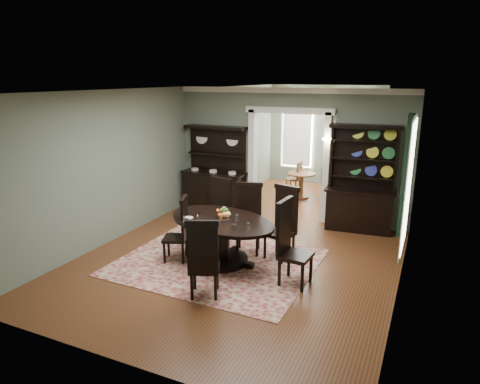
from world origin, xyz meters
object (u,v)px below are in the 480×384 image
(dining_table, at_px, (222,233))
(welsh_dresser, at_px, (360,193))
(sideboard, at_px, (215,181))
(parlor_table, at_px, (302,182))

(dining_table, distance_m, welsh_dresser, 3.40)
(dining_table, height_order, welsh_dresser, welsh_dresser)
(welsh_dresser, bearing_deg, sideboard, 175.38)
(dining_table, relative_size, welsh_dresser, 1.07)
(dining_table, height_order, parlor_table, dining_table)
(dining_table, bearing_deg, sideboard, 137.16)
(welsh_dresser, height_order, parlor_table, welsh_dresser)
(sideboard, xyz_separation_m, welsh_dresser, (3.52, -0.00, 0.10))
(sideboard, relative_size, parlor_table, 2.74)
(dining_table, distance_m, parlor_table, 4.68)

